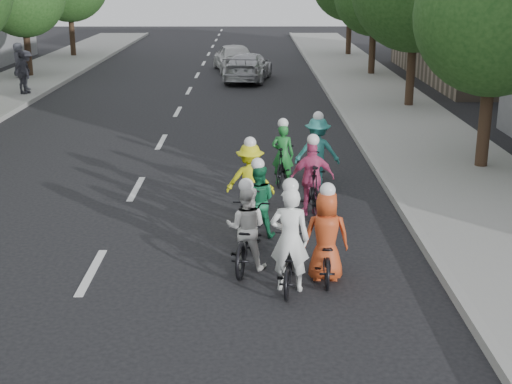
{
  "coord_description": "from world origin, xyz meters",
  "views": [
    {
      "loc": [
        2.8,
        -11.43,
        4.97
      ],
      "look_at": [
        2.87,
        1.48,
        1.0
      ],
      "focal_mm": 50.0,
      "sensor_mm": 36.0,
      "label": 1
    }
  ],
  "objects_px": {
    "cyclist_1": "(258,206)",
    "cyclist_7": "(317,156)",
    "cyclist_6": "(246,234)",
    "spectator_0": "(27,70)",
    "cyclist_4": "(326,245)",
    "follow_car_trail": "(234,57)",
    "cyclist_3": "(312,184)",
    "cyclist_5": "(283,161)",
    "cyclist_0": "(289,253)",
    "cyclist_2": "(250,187)",
    "spectator_2": "(19,60)",
    "spectator_1": "(22,72)",
    "follow_car_lead": "(248,67)"
  },
  "relations": [
    {
      "from": "cyclist_4",
      "to": "spectator_2",
      "type": "relative_size",
      "value": 1.03
    },
    {
      "from": "cyclist_3",
      "to": "cyclist_4",
      "type": "distance_m",
      "value": 3.41
    },
    {
      "from": "cyclist_1",
      "to": "spectator_2",
      "type": "xyz_separation_m",
      "value": [
        -11.33,
        21.33,
        0.38
      ]
    },
    {
      "from": "cyclist_3",
      "to": "follow_car_trail",
      "type": "xyz_separation_m",
      "value": [
        -2.25,
        23.34,
        0.09
      ]
    },
    {
      "from": "cyclist_1",
      "to": "cyclist_6",
      "type": "distance_m",
      "value": 1.58
    },
    {
      "from": "cyclist_6",
      "to": "follow_car_trail",
      "type": "height_order",
      "value": "cyclist_6"
    },
    {
      "from": "cyclist_0",
      "to": "follow_car_lead",
      "type": "height_order",
      "value": "cyclist_0"
    },
    {
      "from": "cyclist_1",
      "to": "cyclist_5",
      "type": "bearing_deg",
      "value": -95.87
    },
    {
      "from": "follow_car_trail",
      "to": "spectator_0",
      "type": "distance_m",
      "value": 11.23
    },
    {
      "from": "cyclist_0",
      "to": "cyclist_5",
      "type": "xyz_separation_m",
      "value": [
        0.14,
        6.11,
        -0.04
      ]
    },
    {
      "from": "spectator_0",
      "to": "spectator_1",
      "type": "bearing_deg",
      "value": 170.86
    },
    {
      "from": "spectator_2",
      "to": "cyclist_5",
      "type": "bearing_deg",
      "value": -162.28
    },
    {
      "from": "cyclist_2",
      "to": "follow_car_trail",
      "type": "distance_m",
      "value": 23.51
    },
    {
      "from": "cyclist_0",
      "to": "cyclist_3",
      "type": "xyz_separation_m",
      "value": [
        0.67,
        3.81,
        0.04
      ]
    },
    {
      "from": "spectator_0",
      "to": "spectator_2",
      "type": "bearing_deg",
      "value": 5.17
    },
    {
      "from": "follow_car_lead",
      "to": "spectator_1",
      "type": "bearing_deg",
      "value": 34.71
    },
    {
      "from": "cyclist_5",
      "to": "follow_car_trail",
      "type": "distance_m",
      "value": 21.11
    },
    {
      "from": "cyclist_5",
      "to": "cyclist_7",
      "type": "distance_m",
      "value": 0.86
    },
    {
      "from": "cyclist_5",
      "to": "cyclist_2",
      "type": "bearing_deg",
      "value": 83.45
    },
    {
      "from": "cyclist_3",
      "to": "follow_car_lead",
      "type": "relative_size",
      "value": 0.41
    },
    {
      "from": "cyclist_0",
      "to": "cyclist_1",
      "type": "xyz_separation_m",
      "value": [
        -0.5,
        2.5,
        -0.01
      ]
    },
    {
      "from": "cyclist_1",
      "to": "follow_car_lead",
      "type": "bearing_deg",
      "value": -85.05
    },
    {
      "from": "cyclist_7",
      "to": "spectator_1",
      "type": "relative_size",
      "value": 1.03
    },
    {
      "from": "cyclist_1",
      "to": "spectator_2",
      "type": "relative_size",
      "value": 1.03
    },
    {
      "from": "cyclist_7",
      "to": "spectator_2",
      "type": "relative_size",
      "value": 1.1
    },
    {
      "from": "cyclist_0",
      "to": "cyclist_1",
      "type": "bearing_deg",
      "value": -71.11
    },
    {
      "from": "cyclist_4",
      "to": "follow_car_trail",
      "type": "distance_m",
      "value": 26.84
    },
    {
      "from": "cyclist_1",
      "to": "cyclist_2",
      "type": "distance_m",
      "value": 1.17
    },
    {
      "from": "follow_car_trail",
      "to": "spectator_2",
      "type": "bearing_deg",
      "value": 7.7
    },
    {
      "from": "cyclist_0",
      "to": "cyclist_7",
      "type": "height_order",
      "value": "cyclist_0"
    },
    {
      "from": "follow_car_trail",
      "to": "spectator_1",
      "type": "xyz_separation_m",
      "value": [
        -8.58,
        -8.18,
        0.29
      ]
    },
    {
      "from": "cyclist_5",
      "to": "follow_car_lead",
      "type": "xyz_separation_m",
      "value": [
        -0.94,
        17.47,
        0.1
      ]
    },
    {
      "from": "cyclist_7",
      "to": "follow_car_trail",
      "type": "height_order",
      "value": "cyclist_7"
    },
    {
      "from": "cyclist_2",
      "to": "cyclist_7",
      "type": "height_order",
      "value": "cyclist_7"
    },
    {
      "from": "spectator_2",
      "to": "cyclist_3",
      "type": "bearing_deg",
      "value": -164.33
    },
    {
      "from": "spectator_1",
      "to": "cyclist_1",
      "type": "bearing_deg",
      "value": -133.4
    },
    {
      "from": "cyclist_4",
      "to": "follow_car_trail",
      "type": "height_order",
      "value": "cyclist_4"
    },
    {
      "from": "cyclist_0",
      "to": "cyclist_2",
      "type": "height_order",
      "value": "cyclist_0"
    },
    {
      "from": "cyclist_4",
      "to": "follow_car_trail",
      "type": "relative_size",
      "value": 0.39
    },
    {
      "from": "cyclist_6",
      "to": "cyclist_4",
      "type": "bearing_deg",
      "value": 168.24
    },
    {
      "from": "cyclist_7",
      "to": "spectator_0",
      "type": "distance_m",
      "value": 18.07
    },
    {
      "from": "cyclist_1",
      "to": "cyclist_5",
      "type": "distance_m",
      "value": 3.67
    },
    {
      "from": "cyclist_6",
      "to": "spectator_0",
      "type": "bearing_deg",
      "value": -53.7
    },
    {
      "from": "cyclist_1",
      "to": "cyclist_7",
      "type": "relative_size",
      "value": 0.94
    },
    {
      "from": "cyclist_6",
      "to": "spectator_0",
      "type": "relative_size",
      "value": 1.21
    },
    {
      "from": "cyclist_6",
      "to": "cyclist_7",
      "type": "relative_size",
      "value": 1.11
    },
    {
      "from": "cyclist_3",
      "to": "cyclist_6",
      "type": "bearing_deg",
      "value": 58.91
    },
    {
      "from": "cyclist_3",
      "to": "cyclist_0",
      "type": "bearing_deg",
      "value": 74.5
    },
    {
      "from": "cyclist_3",
      "to": "spectator_0",
      "type": "distance_m",
      "value": 19.64
    },
    {
      "from": "cyclist_2",
      "to": "spectator_0",
      "type": "xyz_separation_m",
      "value": [
        -9.66,
        16.43,
        0.34
      ]
    }
  ]
}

